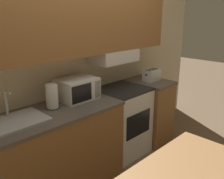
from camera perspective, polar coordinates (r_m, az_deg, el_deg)
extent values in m
plane|color=#7F664C|center=(3.55, -7.42, -15.07)|extent=(16.00, 16.00, 0.00)
cube|color=beige|center=(3.08, -8.63, 5.58)|extent=(5.03, 0.05, 2.55)
cube|color=#936033|center=(2.87, -6.79, 14.88)|extent=(2.63, 0.32, 0.70)
cube|color=white|center=(3.26, 0.53, 7.67)|extent=(0.63, 0.34, 0.16)
cube|color=#936033|center=(2.81, -13.06, -14.10)|extent=(1.48, 0.64, 0.90)
cube|color=brown|center=(2.60, -13.76, -5.30)|extent=(1.50, 0.66, 0.04)
cube|color=#936033|center=(3.84, 8.25, -4.96)|extent=(0.46, 0.64, 0.90)
cube|color=brown|center=(3.69, 8.56, 1.75)|extent=(0.48, 0.66, 0.04)
cube|color=white|center=(3.44, 2.14, -7.45)|extent=(0.66, 0.59, 0.90)
cube|color=black|center=(3.27, 2.23, -0.03)|extent=(0.66, 0.59, 0.03)
cube|color=black|center=(3.24, 6.10, -7.89)|extent=(0.46, 0.01, 0.32)
cylinder|color=black|center=(3.09, 2.00, -0.88)|extent=(0.09, 0.09, 0.01)
cylinder|color=black|center=(3.30, 5.49, 0.27)|extent=(0.09, 0.09, 0.01)
cylinder|color=black|center=(3.25, -1.08, 0.04)|extent=(0.09, 0.09, 0.01)
cylinder|color=black|center=(3.45, 2.44, 1.08)|extent=(0.09, 0.09, 0.01)
cube|color=white|center=(2.88, -8.03, 0.20)|extent=(0.43, 0.35, 0.24)
cube|color=black|center=(2.70, -6.87, -0.89)|extent=(0.26, 0.01, 0.19)
cube|color=gray|center=(2.84, -3.26, 0.14)|extent=(0.08, 0.01, 0.19)
cube|color=white|center=(3.67, 9.02, 3.30)|extent=(0.25, 0.16, 0.17)
cube|color=black|center=(3.57, 7.81, 3.33)|extent=(0.01, 0.02, 0.02)
cube|color=black|center=(3.59, 8.27, 4.29)|extent=(0.03, 0.11, 0.01)
cube|color=black|center=(3.63, 8.81, 4.43)|extent=(0.03, 0.11, 0.01)
cube|color=black|center=(3.68, 9.35, 4.57)|extent=(0.03, 0.11, 0.01)
cube|color=black|center=(3.73, 9.87, 4.70)|extent=(0.03, 0.11, 0.01)
cube|color=#B7BABF|center=(2.44, -21.22, -6.85)|extent=(0.54, 0.40, 0.02)
cube|color=#4C4F54|center=(2.42, -21.03, -6.91)|extent=(0.46, 0.30, 0.01)
cylinder|color=#B7BABF|center=(2.52, -23.01, -2.92)|extent=(0.02, 0.02, 0.25)
cylinder|color=#B7BABF|center=(2.43, -22.80, -0.52)|extent=(0.02, 0.12, 0.02)
cylinder|color=black|center=(2.69, -13.38, -4.07)|extent=(0.14, 0.14, 0.01)
cylinder|color=white|center=(2.64, -13.57, -1.47)|extent=(0.13, 0.13, 0.25)
cube|color=#B27F4C|center=(2.06, 19.00, -17.87)|extent=(1.07, 0.79, 0.04)
cube|color=#B27F4C|center=(2.77, 16.09, -17.06)|extent=(0.06, 0.06, 0.72)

